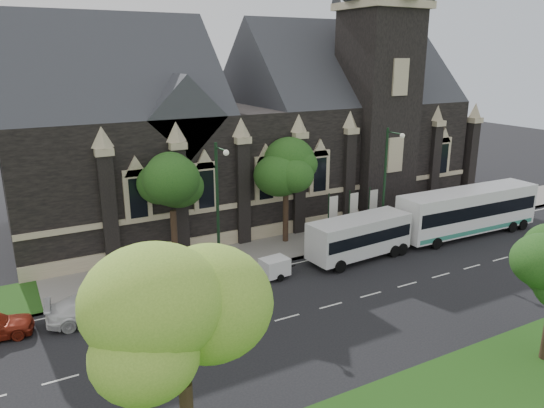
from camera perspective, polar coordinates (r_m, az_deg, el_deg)
ground at (r=31.14m, az=6.54°, el=-11.15°), size 160.00×160.00×0.00m
sidewalk at (r=38.51m, az=-1.62°, el=-5.40°), size 80.00×5.00×0.15m
museum at (r=46.79m, az=-1.32°, el=8.74°), size 40.00×17.70×29.90m
tree_park_near at (r=16.35m, az=-9.45°, el=-12.70°), size 4.42×4.42×8.56m
tree_walk_right at (r=39.33m, az=1.67°, el=3.82°), size 4.08×4.08×7.80m
tree_walk_left at (r=35.74m, az=-10.89°, el=2.13°), size 3.91×3.91×7.64m
street_lamp_near at (r=40.53m, az=12.61°, el=2.79°), size 0.36×1.88×9.00m
street_lamp_mid at (r=33.22m, az=-5.94°, el=0.15°), size 0.36×1.88×9.00m
banner_flag_left at (r=40.44m, az=6.63°, el=-0.97°), size 0.90×0.10×4.00m
banner_flag_center at (r=41.58m, az=8.88°, el=-0.57°), size 0.90×0.10×4.00m
banner_flag_right at (r=42.80m, az=11.01°, el=-0.19°), size 0.90×0.10×4.00m
tour_coach at (r=44.78m, az=20.94°, el=-0.68°), size 13.10×3.24×3.80m
shuttle_bus at (r=37.53m, az=9.68°, el=-3.46°), size 8.12×3.27×3.07m
box_trailer at (r=34.18m, az=0.30°, el=-7.01°), size 2.62×1.54×1.37m
sedan at (r=32.50m, az=-10.20°, el=-8.80°), size 4.04×1.62×1.31m
car_far_white at (r=30.68m, az=-18.92°, el=-10.82°), size 5.47×2.67×1.53m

